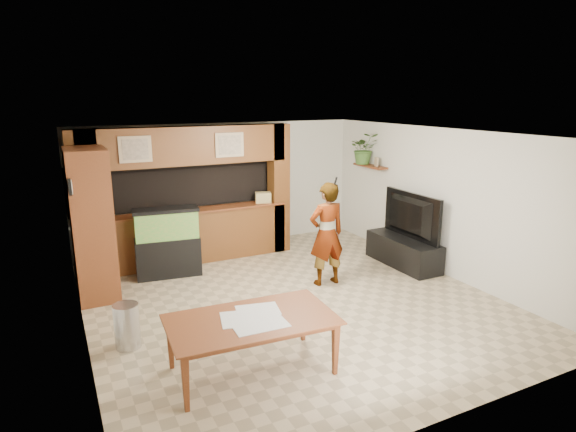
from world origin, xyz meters
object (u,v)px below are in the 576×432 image
pantry_cabinet (92,225)px  aquarium (168,243)px  dining_table (253,347)px  television (405,216)px  person (327,234)px

pantry_cabinet → aquarium: 1.41m
dining_table → television: bearing=31.6°
pantry_cabinet → person: size_ratio=1.34×
aquarium → television: (4.12, -1.43, 0.35)m
dining_table → aquarium: bearing=95.7°
aquarium → dining_table: bearing=-80.4°
pantry_cabinet → television: size_ratio=1.60×
aquarium → television: bearing=-12.0°
pantry_cabinet → dining_table: (1.38, -3.19, -0.85)m
pantry_cabinet → person: bearing=-18.7°
pantry_cabinet → person: 3.76m
television → person: (-1.80, -0.15, -0.07)m
aquarium → person: (2.32, -1.58, 0.28)m
person → television: bearing=-174.5°
aquarium → person: size_ratio=0.70×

